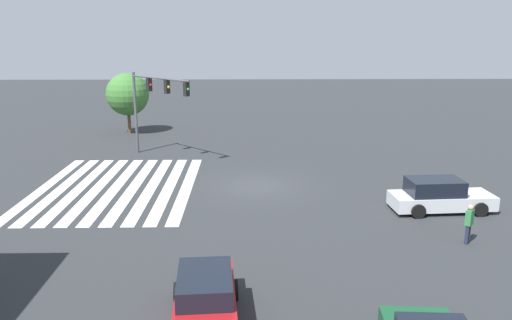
% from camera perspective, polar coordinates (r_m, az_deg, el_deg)
% --- Properties ---
extents(ground_plane, '(128.01, 128.01, 0.00)m').
position_cam_1_polar(ground_plane, '(27.01, 0.00, -3.00)').
color(ground_plane, '#2B2D30').
extents(crosswalk_markings, '(11.60, 8.20, 0.01)m').
position_cam_1_polar(crosswalk_markings, '(27.89, -15.69, -2.97)').
color(crosswalk_markings, silver).
rests_on(crosswalk_markings, ground_plane).
extents(traffic_signal_mast, '(4.30, 4.30, 5.51)m').
position_cam_1_polar(traffic_signal_mast, '(33.05, -11.66, 7.20)').
color(traffic_signal_mast, '#47474C').
rests_on(traffic_signal_mast, ground_plane).
extents(car_0, '(2.15, 4.75, 1.53)m').
position_cam_1_polar(car_0, '(24.64, 20.20, -3.89)').
color(car_0, silver).
rests_on(car_0, ground_plane).
extents(car_2, '(4.75, 2.19, 1.52)m').
position_cam_1_polar(car_2, '(14.56, -5.82, -16.01)').
color(car_2, maroon).
rests_on(car_2, ground_plane).
extents(pedestrian, '(0.41, 0.41, 1.61)m').
position_cam_1_polar(pedestrian, '(21.24, 23.17, -6.55)').
color(pedestrian, '#232842').
rests_on(pedestrian, ground_plane).
extents(tree_corner_a, '(3.44, 3.44, 4.93)m').
position_cam_1_polar(tree_corner_a, '(42.09, -14.47, 7.28)').
color(tree_corner_a, brown).
rests_on(tree_corner_a, ground_plane).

